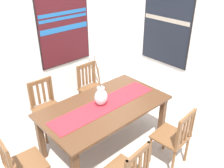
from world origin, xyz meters
TOP-DOWN VIEW (x-y plane):
  - ground_plane at (0.00, 0.00)m, footprint 6.40×6.40m
  - wall_back at (0.00, 1.86)m, footprint 6.40×0.12m
  - wall_side at (1.86, 0.00)m, footprint 0.12×6.40m
  - dining_table at (0.09, 0.49)m, footprint 1.80×1.01m
  - table_runner at (0.09, 0.49)m, footprint 1.66×0.36m
  - centerpiece_vase at (0.06, 0.53)m, footprint 0.27×0.21m
  - chair_0 at (0.53, -0.41)m, footprint 0.45×0.45m
  - chair_1 at (-0.37, 1.37)m, footprint 0.43×0.43m
  - chair_2 at (0.55, 1.40)m, footprint 0.43×0.43m
  - chair_3 at (-1.18, 0.50)m, footprint 0.44×0.44m
  - painting_on_back_wall at (0.34, 1.79)m, footprint 0.96×0.05m
  - painting_on_side_wall at (1.79, 0.78)m, footprint 0.05×0.99m

SIDE VIEW (x-z plane):
  - ground_plane at x=0.00m, z-range -0.03..0.00m
  - chair_3 at x=-1.18m, z-range 0.03..0.92m
  - chair_0 at x=0.53m, z-range 0.03..0.93m
  - chair_1 at x=-0.37m, z-range 0.03..0.94m
  - chair_2 at x=0.55m, z-range 0.03..0.93m
  - dining_table at x=0.09m, z-range 0.27..1.01m
  - table_runner at x=0.09m, z-range 0.74..0.75m
  - centerpiece_vase at x=0.06m, z-range 0.51..1.26m
  - wall_back at x=0.00m, z-range 0.00..2.70m
  - wall_side at x=1.86m, z-range 0.00..2.70m
  - painting_on_side_wall at x=1.79m, z-range 0.81..2.04m
  - painting_on_back_wall at x=0.34m, z-range 0.90..2.27m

